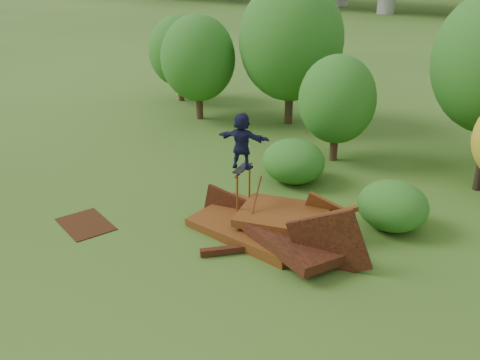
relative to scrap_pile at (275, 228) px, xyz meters
The scene contains 12 objects.
ground 2.12m from the scrap_pile, 100.86° to the right, with size 240.00×240.00×0.00m, color #2D5116.
scrap_pile is the anchor object (origin of this frame).
grind_rail 1.49m from the scrap_pile, behind, with size 0.29×1.20×1.84m.
skateboard 1.97m from the scrap_pile, behind, with size 0.40×0.90×0.09m.
skater 2.68m from the scrap_pile, behind, with size 1.52×0.49×1.64m, color #161739.
flat_plate 5.81m from the scrap_pile, 154.32° to the right, with size 1.79×1.28×0.03m, color #331A0B.
tree_0 12.63m from the scrap_pile, 138.59° to the left, with size 3.55×3.55×5.01m.
tree_1 11.83m from the scrap_pile, 117.84° to the left, with size 4.79×4.79×6.66m.
tree_2 7.21m from the scrap_pile, 101.52° to the left, with size 2.96×2.96×4.17m.
tree_6 16.18m from the scrap_pile, 139.97° to the left, with size 3.29×3.29×4.60m.
shrub_left 4.31m from the scrap_pile, 112.40° to the left, with size 2.27×2.10×1.57m, color #1C4E14.
shrub_right 3.61m from the scrap_pile, 45.54° to the left, with size 2.10×1.93×1.49m, color #1C4E14.
Camera 1 is at (7.23, -9.67, 7.76)m, focal length 40.00 mm.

